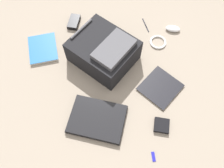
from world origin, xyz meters
name	(u,v)px	position (x,y,z in m)	size (l,w,h in m)	color
ground_plane	(109,82)	(0.00, 0.00, 0.00)	(3.50, 3.50, 0.00)	gray
backpack	(105,51)	(0.02, -0.18, 0.09)	(0.51, 0.50, 0.21)	black
laptop	(98,119)	(0.07, 0.26, 0.02)	(0.38, 0.32, 0.03)	black
book_blue	(161,87)	(-0.34, 0.06, 0.01)	(0.32, 0.32, 0.01)	silver
book_red	(44,49)	(0.45, -0.27, 0.01)	(0.23, 0.27, 0.02)	silver
computer_mouse	(173,29)	(-0.49, -0.41, 0.02)	(0.06, 0.11, 0.03)	silver
cable_coil	(159,42)	(-0.37, -0.30, 0.01)	(0.12, 0.12, 0.01)	silver
power_brick	(75,22)	(0.24, -0.50, 0.02)	(0.07, 0.13, 0.03)	black
pen_black	(146,25)	(-0.30, -0.46, 0.00)	(0.01, 0.01, 0.13)	black
earbud_pouch	(162,125)	(-0.31, 0.31, 0.01)	(0.09, 0.09, 0.02)	black
usb_stick	(154,157)	(-0.24, 0.48, 0.00)	(0.02, 0.05, 0.01)	#191999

